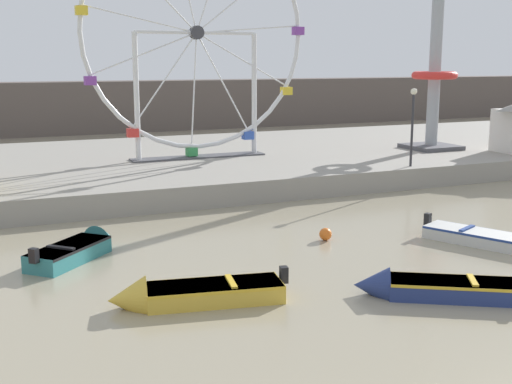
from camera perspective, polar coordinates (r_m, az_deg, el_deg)
The scene contains 10 objects.
quay_promenade at distance 36.78m, azimuth -8.40°, elevation 2.29°, with size 110.00×18.43×1.03m, color gray.
distant_town_skyline at distance 58.83m, azimuth -14.48°, elevation 7.07°, with size 140.00×3.00×4.40m, color #564C47.
motorboat_teal_painted at distance 22.01m, azimuth -14.93°, elevation -4.70°, with size 3.48×3.45×1.15m.
motorboat_pale_grey at distance 23.73m, azimuth 20.51°, elevation -4.00°, with size 3.02×4.75×1.12m.
motorboat_mustard_yellow at distance 17.41m, azimuth -6.10°, elevation -8.75°, with size 4.76×2.03×1.16m.
motorboat_navy_blue at distance 18.39m, azimuth 14.65°, elevation -7.96°, with size 4.31×3.22×1.09m.
ferris_wheel_white_frame at distance 35.57m, azimuth -5.15°, elevation 13.19°, with size 12.37×1.20×12.68m.
drop_tower_steel_tower at distance 40.30m, azimuth 15.22°, elevation 11.15°, with size 2.80×2.80×13.68m.
promenade_lamp_far at distance 33.43m, azimuth 13.36°, elevation 6.44°, with size 0.32×0.32×3.83m.
mooring_buoy_orange at distance 23.34m, azimuth 6.01°, elevation -3.64°, with size 0.44×0.44×0.44m, color orange.
Camera 1 is at (-9.60, -6.18, 6.23)m, focal length 46.40 mm.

